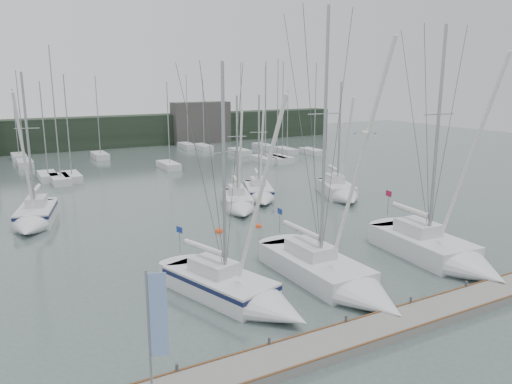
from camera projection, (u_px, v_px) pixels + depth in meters
The scene contains 16 objects.
ground at pixel (327, 289), 26.89m from camera, with size 160.00×160.00×0.00m, color #4A5A57.
dock at pixel (394, 324), 22.58m from camera, with size 24.00×2.00×0.40m, color slate.
far_treeline at pixel (91, 133), 79.18m from camera, with size 90.00×4.00×5.00m, color black.
far_building_right at pixel (201, 123), 85.75m from camera, with size 10.00×3.00×7.00m, color #44413F.
mast_forest at pixel (109, 162), 64.43m from camera, with size 58.52×23.82×14.74m.
sailboat_near_left at pixel (243, 294), 24.88m from camera, with size 5.27×9.28×12.81m.
sailboat_near_center at pixel (341, 281), 26.53m from camera, with size 3.23×10.84×15.78m.
sailboat_near_right at pixel (447, 256), 30.09m from camera, with size 4.00×10.22×15.23m.
sailboat_mid_a at pixel (34, 219), 37.90m from camera, with size 4.35×7.78×12.33m.
sailboat_mid_c at pixel (239, 205), 42.48m from camera, with size 4.56×7.58×10.34m.
sailboat_mid_d at pixel (260, 194), 46.31m from camera, with size 5.04×7.90×10.33m.
sailboat_mid_e at pixel (341, 193), 46.68m from camera, with size 5.01×8.06×11.55m.
buoy_a at pixel (219, 232), 36.72m from camera, with size 0.60×0.60×0.60m, color #F04115.
buoy_b at pixel (259, 227), 37.99m from camera, with size 0.48×0.48×0.48m, color #F04115.
dock_banner at pixel (155, 322), 16.81m from camera, with size 0.66×0.29×4.54m.
seagull at pixel (365, 133), 23.12m from camera, with size 0.95×0.53×0.20m.
Camera 1 is at (-15.47, -20.04, 11.13)m, focal length 35.00 mm.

